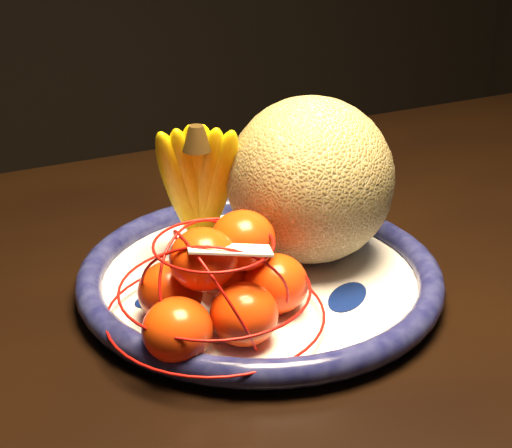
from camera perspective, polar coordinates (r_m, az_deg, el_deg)
name	(u,v)px	position (r m, az deg, el deg)	size (l,w,h in m)	color
dining_table	(332,314)	(0.92, 5.56, -6.50)	(1.46, 0.92, 0.71)	black
fruit_bowl	(260,277)	(0.80, 0.28, -3.86)	(0.37, 0.37, 0.03)	white
cantaloupe	(310,180)	(0.81, 3.97, 3.21)	(0.17, 0.17, 0.17)	olive
banana_bunch	(198,181)	(0.82, -4.21, 3.11)	(0.11, 0.11, 0.17)	yellow
mandarin_bag	(220,285)	(0.71, -2.65, -4.48)	(0.24, 0.24, 0.13)	#FF3E00
price_tag	(230,249)	(0.67, -1.92, -1.85)	(0.07, 0.03, 0.00)	white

